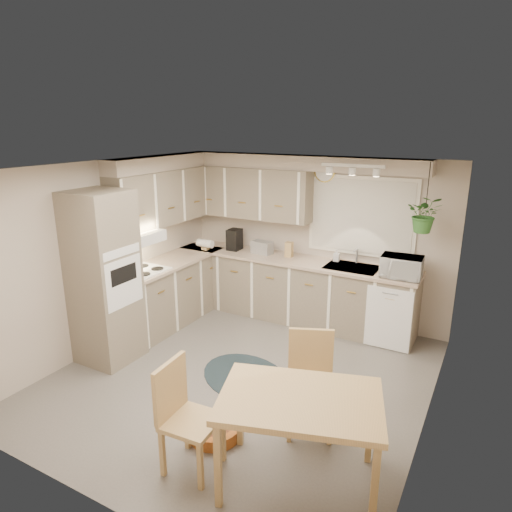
% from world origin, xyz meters
% --- Properties ---
extents(floor, '(4.20, 4.20, 0.00)m').
position_xyz_m(floor, '(0.00, 0.00, 0.00)').
color(floor, slate).
rests_on(floor, ground).
extents(ceiling, '(4.20, 4.20, 0.00)m').
position_xyz_m(ceiling, '(0.00, 0.00, 2.40)').
color(ceiling, white).
rests_on(ceiling, wall_back).
extents(wall_back, '(4.00, 0.04, 2.40)m').
position_xyz_m(wall_back, '(0.00, 2.10, 1.20)').
color(wall_back, '#BEAF9D').
rests_on(wall_back, floor).
extents(wall_front, '(4.00, 0.04, 2.40)m').
position_xyz_m(wall_front, '(0.00, -2.10, 1.20)').
color(wall_front, '#BEAF9D').
rests_on(wall_front, floor).
extents(wall_left, '(0.04, 4.20, 2.40)m').
position_xyz_m(wall_left, '(-2.00, 0.00, 1.20)').
color(wall_left, '#BEAF9D').
rests_on(wall_left, floor).
extents(wall_right, '(0.04, 4.20, 2.40)m').
position_xyz_m(wall_right, '(2.00, 0.00, 1.20)').
color(wall_right, '#BEAF9D').
rests_on(wall_right, floor).
extents(base_cab_left, '(0.60, 1.85, 0.90)m').
position_xyz_m(base_cab_left, '(-1.70, 0.88, 0.45)').
color(base_cab_left, gray).
rests_on(base_cab_left, floor).
extents(base_cab_back, '(3.60, 0.60, 0.90)m').
position_xyz_m(base_cab_back, '(-0.20, 1.80, 0.45)').
color(base_cab_back, gray).
rests_on(base_cab_back, floor).
extents(counter_left, '(0.64, 1.89, 0.04)m').
position_xyz_m(counter_left, '(-1.69, 0.88, 0.92)').
color(counter_left, '#CDB296').
rests_on(counter_left, base_cab_left).
extents(counter_back, '(3.64, 0.64, 0.04)m').
position_xyz_m(counter_back, '(-0.20, 1.79, 0.92)').
color(counter_back, '#CDB296').
rests_on(counter_back, base_cab_back).
extents(oven_stack, '(0.65, 0.65, 2.10)m').
position_xyz_m(oven_stack, '(-1.68, -0.38, 1.05)').
color(oven_stack, gray).
rests_on(oven_stack, floor).
extents(wall_oven_face, '(0.02, 0.56, 0.58)m').
position_xyz_m(wall_oven_face, '(-1.35, -0.38, 1.05)').
color(wall_oven_face, white).
rests_on(wall_oven_face, oven_stack).
extents(upper_cab_left, '(0.35, 2.00, 0.75)m').
position_xyz_m(upper_cab_left, '(-1.82, 1.00, 1.83)').
color(upper_cab_left, gray).
rests_on(upper_cab_left, wall_left).
extents(upper_cab_back, '(2.00, 0.35, 0.75)m').
position_xyz_m(upper_cab_back, '(-1.00, 1.93, 1.83)').
color(upper_cab_back, gray).
rests_on(upper_cab_back, wall_back).
extents(soffit_left, '(0.30, 2.00, 0.20)m').
position_xyz_m(soffit_left, '(-1.85, 1.00, 2.30)').
color(soffit_left, '#BEAF9D').
rests_on(soffit_left, wall_left).
extents(soffit_back, '(3.60, 0.30, 0.20)m').
position_xyz_m(soffit_back, '(-0.20, 1.95, 2.30)').
color(soffit_back, '#BEAF9D').
rests_on(soffit_back, wall_back).
extents(cooktop, '(0.52, 0.58, 0.02)m').
position_xyz_m(cooktop, '(-1.68, 0.30, 0.94)').
color(cooktop, white).
rests_on(cooktop, counter_left).
extents(range_hood, '(0.40, 0.60, 0.14)m').
position_xyz_m(range_hood, '(-1.70, 0.30, 1.40)').
color(range_hood, white).
rests_on(range_hood, upper_cab_left).
extents(window_blinds, '(1.40, 0.02, 1.00)m').
position_xyz_m(window_blinds, '(0.70, 2.07, 1.60)').
color(window_blinds, white).
rests_on(window_blinds, wall_back).
extents(window_frame, '(1.50, 0.02, 1.10)m').
position_xyz_m(window_frame, '(0.70, 2.08, 1.60)').
color(window_frame, white).
rests_on(window_frame, wall_back).
extents(sink, '(0.70, 0.48, 0.10)m').
position_xyz_m(sink, '(0.70, 1.80, 0.90)').
color(sink, '#A1A4A9').
rests_on(sink, counter_back).
extents(dishwasher_front, '(0.58, 0.02, 0.83)m').
position_xyz_m(dishwasher_front, '(1.30, 1.49, 0.42)').
color(dishwasher_front, white).
rests_on(dishwasher_front, base_cab_back).
extents(track_light_bar, '(0.80, 0.04, 0.04)m').
position_xyz_m(track_light_bar, '(0.70, 1.55, 2.33)').
color(track_light_bar, white).
rests_on(track_light_bar, ceiling).
extents(wall_clock, '(0.30, 0.03, 0.30)m').
position_xyz_m(wall_clock, '(0.15, 2.07, 2.18)').
color(wall_clock, gold).
rests_on(wall_clock, wall_back).
extents(dining_table, '(1.45, 1.18, 0.79)m').
position_xyz_m(dining_table, '(1.22, -1.15, 0.40)').
color(dining_table, tan).
rests_on(dining_table, floor).
extents(chair_left, '(0.48, 0.48, 0.96)m').
position_xyz_m(chair_left, '(0.37, -1.43, 0.48)').
color(chair_left, tan).
rests_on(chair_left, floor).
extents(chair_back, '(0.59, 0.59, 0.96)m').
position_xyz_m(chair_back, '(1.04, -0.50, 0.48)').
color(chair_back, tan).
rests_on(chair_back, floor).
extents(braided_rug, '(1.44, 1.29, 0.01)m').
position_xyz_m(braided_rug, '(0.04, 0.03, 0.01)').
color(braided_rug, black).
rests_on(braided_rug, floor).
extents(pet_bed, '(0.53, 0.53, 0.11)m').
position_xyz_m(pet_bed, '(0.30, -1.00, 0.06)').
color(pet_bed, '#BF5E26').
rests_on(pet_bed, floor).
extents(microwave, '(0.52, 0.31, 0.34)m').
position_xyz_m(microwave, '(1.37, 1.70, 1.11)').
color(microwave, white).
rests_on(microwave, counter_back).
extents(soap_bottle, '(0.10, 0.19, 0.08)m').
position_xyz_m(soap_bottle, '(0.42, 1.95, 0.98)').
color(soap_bottle, white).
rests_on(soap_bottle, counter_back).
extents(hanging_plant, '(0.46, 0.50, 0.35)m').
position_xyz_m(hanging_plant, '(1.58, 1.70, 1.73)').
color(hanging_plant, '#336E2C').
rests_on(hanging_plant, ceiling).
extents(coffee_maker, '(0.19, 0.23, 0.32)m').
position_xyz_m(coffee_maker, '(-1.17, 1.80, 1.10)').
color(coffee_maker, black).
rests_on(coffee_maker, counter_back).
extents(toaster, '(0.33, 0.21, 0.19)m').
position_xyz_m(toaster, '(-0.70, 1.82, 1.03)').
color(toaster, '#A1A4A9').
rests_on(toaster, counter_back).
extents(knife_block, '(0.11, 0.11, 0.22)m').
position_xyz_m(knife_block, '(-0.27, 1.85, 1.05)').
color(knife_block, tan).
rests_on(knife_block, counter_back).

